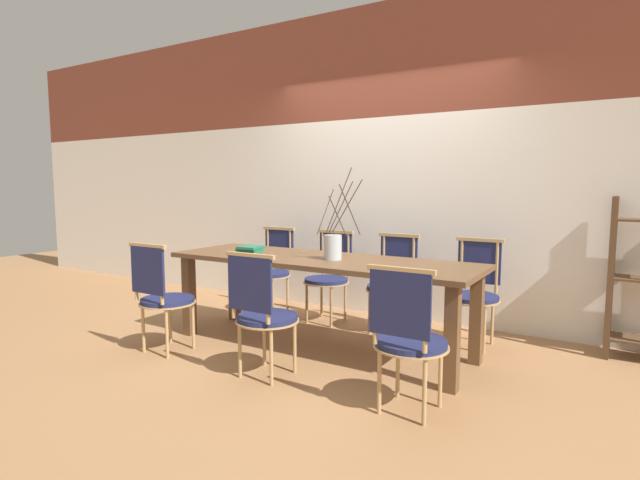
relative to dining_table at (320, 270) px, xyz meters
name	(u,v)px	position (x,y,z in m)	size (l,w,h in m)	color
ground_plane	(320,348)	(0.00, 0.00, -0.67)	(16.00, 16.00, 0.00)	#9E7047
wall_rear	(387,163)	(0.00, 1.31, 0.93)	(12.00, 0.06, 3.20)	white
dining_table	(320,270)	(0.00, 0.00, 0.00)	(2.64, 0.83, 0.77)	brown
chair_near_leftend	(162,294)	(-1.03, -0.77, -0.18)	(0.46, 0.46, 0.91)	#1E234C
chair_near_left	(263,311)	(0.00, -0.77, -0.18)	(0.46, 0.46, 0.91)	#1E234C
chair_near_center	(408,335)	(1.09, -0.77, -0.18)	(0.46, 0.46, 0.91)	#1E234C
chair_far_leftend	(272,267)	(-1.08, 0.77, -0.18)	(0.46, 0.46, 0.91)	#1E234C
chair_far_left	(329,274)	(-0.37, 0.77, -0.18)	(0.46, 0.46, 0.91)	#1E234C
chair_far_center	(393,280)	(0.32, 0.77, -0.18)	(0.46, 0.46, 0.91)	#1E234C
chair_far_right	(474,289)	(1.07, 0.77, -0.18)	(0.46, 0.46, 0.91)	#1E234C
vase_centerpiece	(333,246)	(0.14, -0.02, 0.22)	(0.33, 0.37, 0.74)	#B2BCC1
book_stack	(250,249)	(-0.72, -0.03, 0.13)	(0.22, 0.22, 0.06)	#1E6B4C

